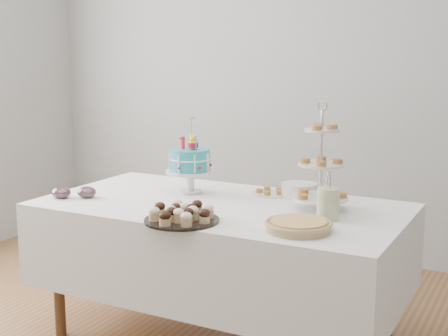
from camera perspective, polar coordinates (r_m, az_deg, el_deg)
The scene contains 11 objects.
walls at distance 2.96m, azimuth -3.04°, elevation 6.47°, with size 5.04×4.04×2.70m.
table at distance 3.37m, azimuth -0.27°, elevation -7.05°, with size 1.92×1.02×0.77m.
birthday_cake at distance 3.54m, azimuth -3.09°, elevation -0.44°, with size 0.28×0.28×0.43m.
cupcake_tray at distance 2.96m, azimuth -3.89°, elevation -4.16°, with size 0.36×0.36×0.08m.
pie at distance 2.82m, azimuth 6.82°, elevation -5.21°, with size 0.31×0.31×0.05m.
tiered_stand at distance 3.17m, azimuth 8.86°, elevation 0.28°, with size 0.28×0.28×0.55m.
plate_stack at distance 3.48m, azimuth 6.90°, elevation -2.02°, with size 0.20×0.20×0.08m.
pastry_plate at distance 3.52m, azimuth 4.27°, elevation -2.22°, with size 0.21×0.21×0.03m.
jam_bowl_a at distance 3.54m, azimuth -14.66°, elevation -2.21°, with size 0.11×0.11×0.06m.
jam_bowl_b at distance 3.52m, azimuth -12.43°, elevation -2.19°, with size 0.11×0.11×0.06m.
utensil_pitcher at distance 3.02m, azimuth 9.48°, elevation -3.14°, with size 0.11×0.10×0.23m.
Camera 1 is at (1.51, -2.53, 1.55)m, focal length 50.00 mm.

